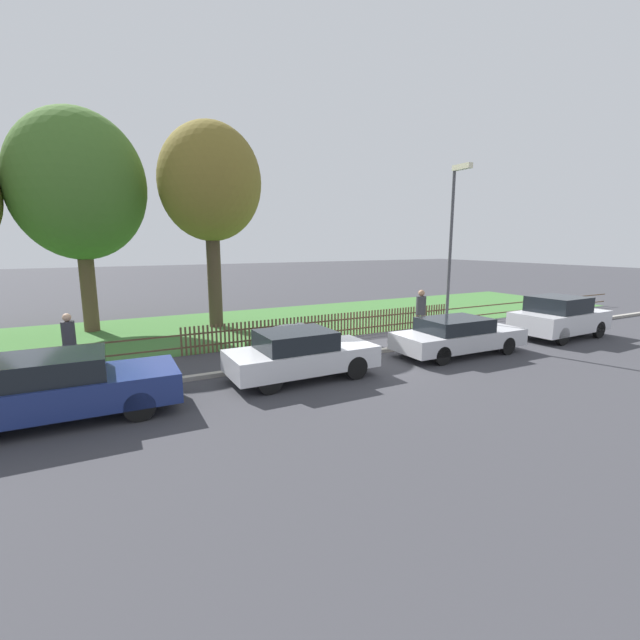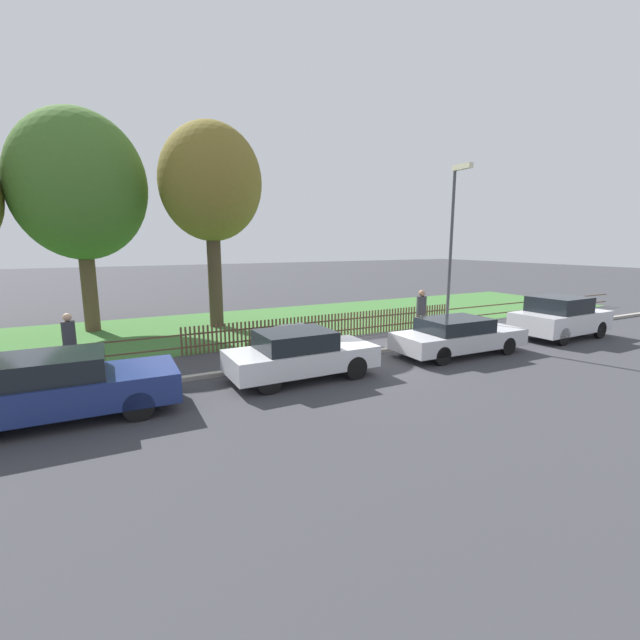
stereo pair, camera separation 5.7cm
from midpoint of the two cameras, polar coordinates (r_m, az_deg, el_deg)
name	(u,v)px [view 2 (the right image)]	position (r m, az deg, el deg)	size (l,w,h in m)	color
ground_plane	(375,354)	(13.86, 7.45, -4.58)	(120.00, 120.00, 0.00)	#38383D
kerb_stone	(373,352)	(13.92, 7.22, -4.25)	(35.35, 0.20, 0.12)	#9E998E
grass_strip	(290,321)	(19.59, -3.91, -0.11)	(35.35, 8.04, 0.01)	#3D7033
park_fence	(333,326)	(15.98, 1.91, -0.80)	(35.35, 0.05, 0.93)	brown
parked_car_silver_hatchback	(57,387)	(10.14, -31.48, -7.57)	(4.50, 1.85, 1.35)	navy
parked_car_black_saloon	(300,354)	(11.23, -2.53, -4.53)	(3.90, 1.66, 1.29)	silver
parked_car_navy_estate	(458,336)	(14.33, 18.02, -1.99)	(4.41, 1.77, 1.19)	#BCBCC1
parked_car_red_compact	(560,317)	(18.39, 29.43, 0.33)	(3.84, 1.97, 1.56)	silver
covered_motorcycle	(289,336)	(13.49, -3.98, -2.19)	(2.00, 0.94, 1.02)	black
tree_behind_motorcycle	(79,186)	(19.45, -29.33, 15.26)	(4.91, 4.91, 8.51)	brown
tree_mid_park	(211,184)	(18.63, -14.26, 17.18)	(4.09, 4.09, 8.28)	#473828
pedestrian_near_fence	(69,340)	(13.44, -30.32, -2.27)	(0.43, 0.43, 1.67)	slate
pedestrian_by_lamp	(421,311)	(16.37, 13.43, 1.18)	(0.46, 0.46, 1.81)	#7F6B51
street_lamp	(453,234)	(16.18, 17.47, 10.90)	(0.20, 0.79, 6.17)	#47474C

